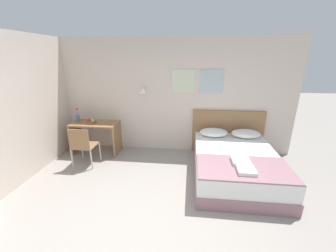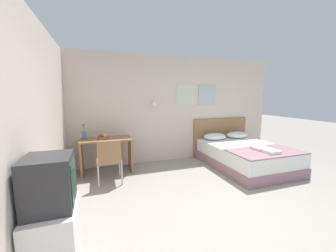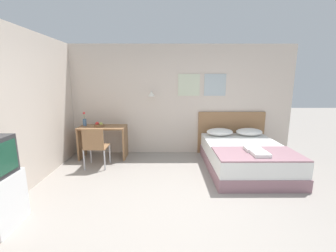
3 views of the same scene
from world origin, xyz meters
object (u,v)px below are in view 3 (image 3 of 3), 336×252
Objects in this scene: pillow_left at (220,132)px; folded_towel_mid_bed at (261,154)px; flower_vase at (85,121)px; bed at (245,157)px; throw_blanket at (257,154)px; desk_chair at (95,145)px; pillow_right at (249,132)px; desk at (103,136)px; folded_towel_near_foot at (253,149)px; fruit_bowl at (99,125)px; headboard at (231,133)px.

pillow_left is 2.27× the size of folded_towel_mid_bed.
folded_towel_mid_bed is at bearing -23.58° from flower_vase.
throw_blanket reaches higher than bed.
pillow_right is at bearing 12.14° from desk_chair.
folded_towel_near_foot is at bearing -21.00° from desk.
flower_vase reaches higher than throw_blanket.
folded_towel_mid_bed is 3.49m from fruit_bowl.
desk_chair is (-2.74, -0.74, -0.09)m from pillow_left.
flower_vase reaches higher than desk.
desk_chair is 2.63× the size of flower_vase.
fruit_bowl is at bearing -172.98° from headboard.
desk is 0.68m from desk_chair.
headboard is at bearing 89.14° from folded_towel_near_foot.
desk reaches higher than folded_towel_near_foot.
headboard is 3.21m from fruit_bowl.
headboard is 0.46m from pillow_right.
flower_vase is at bearing 121.45° from desk_chair.
headboard is 1.54m from folded_towel_near_foot.
desk is at bearing -178.93° from pillow_right.
desk reaches higher than pillow_left.
desk is at bearing 91.70° from desk_chair.
folded_towel_mid_bed is at bearing -14.57° from desk_chair.
desk is at bearing 30.95° from fruit_bowl.
desk_chair is (-3.09, 0.66, -0.02)m from throw_blanket.
headboard is 2.66× the size of pillow_left.
pillow_left is 1.58m from folded_towel_mid_bed.
folded_towel_mid_bed is (-0.00, -1.83, 0.05)m from headboard.
bed is 0.67m from throw_blanket.
pillow_right is 3.46m from desk.
pillow_left is 2.84m from desk_chair.
bed is 3.29m from fruit_bowl.
desk is (-3.46, -0.06, -0.09)m from pillow_right.
headboard is at bearing 7.02° from fruit_bowl.
bed is at bearing -12.16° from fruit_bowl.
throw_blanket is 5.06× the size of folded_towel_near_foot.
bed is 9.15× the size of fruit_bowl.
bed is at bearing -66.04° from pillow_left.
throw_blanket is at bearing -81.06° from folded_towel_near_foot.
folded_towel_mid_bed is (-0.35, -1.54, -0.03)m from pillow_right.
pillow_left is at bearing 2.11° from fruit_bowl.
throw_blanket is 4.50× the size of flower_vase.
headboard is (0.00, 1.07, 0.26)m from bed.
bed is at bearing -0.89° from desk_chair.
pillow_left is 0.70m from pillow_right.
desk reaches higher than throw_blanket.
fruit_bowl is 0.69× the size of flower_vase.
pillow_right is 3.53m from fruit_bowl.
pillow_left is 2.71× the size of fruit_bowl.
flower_vase is at bearing 179.93° from pillow_left.
fruit_bowl is (-0.09, 0.64, 0.28)m from desk_chair.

